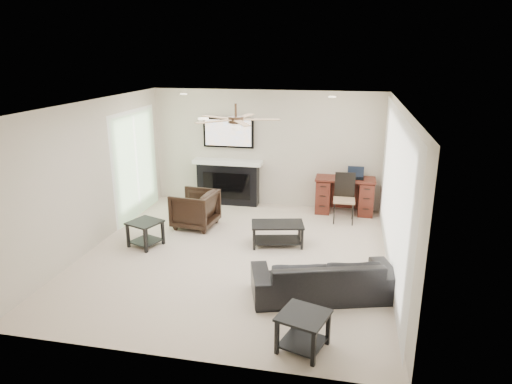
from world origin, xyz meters
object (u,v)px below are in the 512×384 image
(armchair, at_px, (195,209))
(desk, at_px, (344,195))
(coffee_table, at_px, (277,234))
(fireplace_unit, at_px, (228,162))
(sofa, at_px, (324,277))

(armchair, distance_m, desk, 3.14)
(coffee_table, distance_m, desk, 2.25)
(fireplace_unit, height_order, desk, fireplace_unit)
(sofa, xyz_separation_m, coffee_table, (-0.90, 1.60, -0.09))
(fireplace_unit, bearing_deg, coffee_table, -54.65)
(armchair, xyz_separation_m, desk, (2.81, 1.39, 0.02))
(coffee_table, xyz_separation_m, fireplace_unit, (-1.44, 2.03, 0.75))
(coffee_table, height_order, fireplace_unit, fireplace_unit)
(armchair, relative_size, fireplace_unit, 0.41)
(armchair, distance_m, fireplace_unit, 1.61)
(armchair, xyz_separation_m, fireplace_unit, (0.26, 1.48, 0.60))
(desk, bearing_deg, armchair, -153.59)
(armchair, relative_size, desk, 0.64)
(sofa, height_order, coffee_table, sofa)
(coffee_table, xyz_separation_m, desk, (1.11, 1.94, 0.18))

